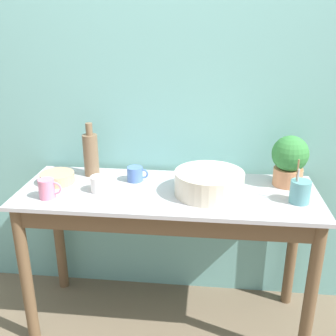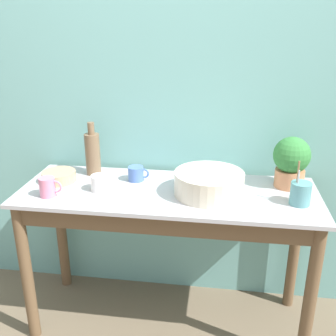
# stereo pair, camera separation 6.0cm
# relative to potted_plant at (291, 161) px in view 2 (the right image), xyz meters

# --- Properties ---
(wall_back) EXTENTS (6.00, 0.05, 2.40)m
(wall_back) POSITION_rel_potted_plant_xyz_m (-0.60, 0.19, 0.27)
(wall_back) COLOR #70ADA8
(wall_back) RESTS_ON ground_plane
(counter_table) EXTENTS (1.48, 0.55, 0.80)m
(counter_table) POSITION_rel_potted_plant_xyz_m (-0.60, -0.16, -0.30)
(counter_table) COLOR brown
(counter_table) RESTS_ON ground_plane
(potted_plant) EXTENTS (0.18, 0.18, 0.26)m
(potted_plant) POSITION_rel_potted_plant_xyz_m (0.00, 0.00, 0.00)
(potted_plant) COLOR tan
(potted_plant) RESTS_ON counter_table
(bowl_wash_large) EXTENTS (0.34, 0.34, 0.11)m
(bowl_wash_large) POSITION_rel_potted_plant_xyz_m (-0.40, -0.15, -0.08)
(bowl_wash_large) COLOR beige
(bowl_wash_large) RESTS_ON counter_table
(bottle_tall) EXTENTS (0.08, 0.08, 0.29)m
(bottle_tall) POSITION_rel_potted_plant_xyz_m (-1.04, 0.03, -0.02)
(bottle_tall) COLOR brown
(bottle_tall) RESTS_ON counter_table
(mug_pink) EXTENTS (0.11, 0.08, 0.09)m
(mug_pink) POSITION_rel_potted_plant_xyz_m (-1.16, -0.28, -0.09)
(mug_pink) COLOR pink
(mug_pink) RESTS_ON counter_table
(mug_blue) EXTENTS (0.11, 0.08, 0.08)m
(mug_blue) POSITION_rel_potted_plant_xyz_m (-0.79, -0.03, -0.10)
(mug_blue) COLOR #4C70B7
(mug_blue) RESTS_ON counter_table
(mug_white) EXTENTS (0.12, 0.09, 0.08)m
(mug_white) POSITION_rel_potted_plant_xyz_m (-0.93, -0.18, -0.10)
(mug_white) COLOR white
(mug_white) RESTS_ON counter_table
(bowl_small_tan) EXTENTS (0.17, 0.17, 0.05)m
(bowl_small_tan) POSITION_rel_potted_plant_xyz_m (-1.19, -0.10, -0.11)
(bowl_small_tan) COLOR tan
(bowl_small_tan) RESTS_ON counter_table
(utensil_cup) EXTENTS (0.09, 0.09, 0.21)m
(utensil_cup) POSITION_rel_potted_plant_xyz_m (0.02, -0.21, -0.08)
(utensil_cup) COLOR #569399
(utensil_cup) RESTS_ON counter_table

